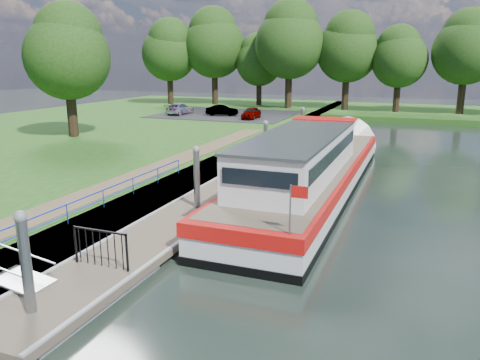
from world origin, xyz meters
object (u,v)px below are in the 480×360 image
at_px(pontoon, 237,186).
at_px(car_a, 251,113).
at_px(car_b, 222,110).
at_px(barge, 314,169).
at_px(car_c, 180,109).

relative_size(pontoon, car_a, 9.17).
bearing_deg(car_b, barge, -158.44).
distance_m(barge, car_b, 26.49).
distance_m(car_a, car_b, 4.05).
height_order(car_a, car_b, car_a).
bearing_deg(car_b, car_c, 83.24).
bearing_deg(car_a, car_c, 169.34).
distance_m(pontoon, car_c, 27.85).
xyz_separation_m(pontoon, car_c, (-15.60, 23.03, 1.21)).
relative_size(pontoon, barge, 1.42).
distance_m(barge, car_c, 29.01).
relative_size(barge, car_c, 5.45).
relative_size(pontoon, car_b, 9.23).
relative_size(barge, car_a, 6.47).
xyz_separation_m(pontoon, car_a, (-7.16, 21.92, 1.21)).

